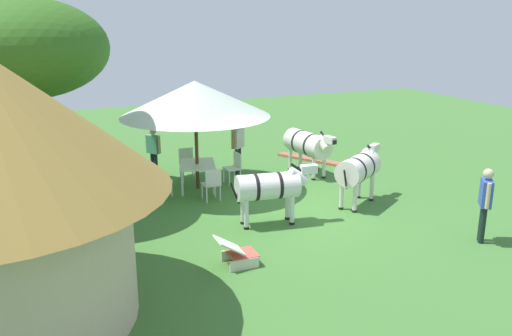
{
  "coord_description": "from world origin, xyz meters",
  "views": [
    {
      "loc": [
        -11.13,
        5.83,
        4.82
      ],
      "look_at": [
        1.02,
        0.54,
        1.0
      ],
      "focal_mm": 37.57,
      "sensor_mm": 36.0,
      "label": 1
    }
  ],
  "objects_px": {
    "guest_beside_umbrella": "(153,148)",
    "striped_lounge_chair": "(237,253)",
    "patio_dining_table": "(197,166)",
    "zebra_nearest_camera": "(359,169)",
    "patio_chair_west_end": "(212,182)",
    "guest_behind_table": "(238,142)",
    "acacia_tree_right_background": "(23,49)",
    "zebra_by_umbrella": "(270,187)",
    "patio_chair_near_lawn": "(234,166)",
    "patio_chair_near_hut": "(187,161)",
    "shade_umbrella": "(195,99)",
    "zebra_toward_hut": "(308,144)",
    "standing_watcher": "(485,198)",
    "patio_chair_east_end": "(159,178)"
  },
  "relations": [
    {
      "from": "guest_beside_umbrella",
      "to": "striped_lounge_chair",
      "type": "height_order",
      "value": "guest_beside_umbrella"
    },
    {
      "from": "guest_behind_table",
      "to": "zebra_by_umbrella",
      "type": "relative_size",
      "value": 0.78
    },
    {
      "from": "patio_dining_table",
      "to": "zebra_nearest_camera",
      "type": "bearing_deg",
      "value": -130.42
    },
    {
      "from": "guest_behind_table",
      "to": "zebra_nearest_camera",
      "type": "bearing_deg",
      "value": 78.15
    },
    {
      "from": "patio_dining_table",
      "to": "striped_lounge_chair",
      "type": "relative_size",
      "value": 1.83
    },
    {
      "from": "guest_behind_table",
      "to": "zebra_by_umbrella",
      "type": "bearing_deg",
      "value": 41.32
    },
    {
      "from": "patio_chair_near_lawn",
      "to": "striped_lounge_chair",
      "type": "xyz_separation_m",
      "value": [
        -5.08,
        1.93,
        -0.27
      ]
    },
    {
      "from": "patio_dining_table",
      "to": "patio_chair_near_lawn",
      "type": "height_order",
      "value": "patio_chair_near_lawn"
    },
    {
      "from": "shade_umbrella",
      "to": "patio_dining_table",
      "type": "relative_size",
      "value": 2.75
    },
    {
      "from": "zebra_toward_hut",
      "to": "zebra_by_umbrella",
      "type": "bearing_deg",
      "value": 42.03
    },
    {
      "from": "guest_behind_table",
      "to": "striped_lounge_chair",
      "type": "relative_size",
      "value": 2.02
    },
    {
      "from": "shade_umbrella",
      "to": "patio_chair_west_end",
      "type": "bearing_deg",
      "value": -178.3
    },
    {
      "from": "patio_chair_west_end",
      "to": "guest_beside_umbrella",
      "type": "xyz_separation_m",
      "value": [
        2.74,
        0.91,
        0.41
      ]
    },
    {
      "from": "guest_behind_table",
      "to": "zebra_toward_hut",
      "type": "distance_m",
      "value": 2.18
    },
    {
      "from": "patio_dining_table",
      "to": "patio_chair_east_end",
      "type": "height_order",
      "value": "patio_chair_east_end"
    },
    {
      "from": "patio_dining_table",
      "to": "patio_chair_near_hut",
      "type": "relative_size",
      "value": 1.68
    },
    {
      "from": "striped_lounge_chair",
      "to": "zebra_nearest_camera",
      "type": "xyz_separation_m",
      "value": [
        2.03,
        -4.21,
        0.72
      ]
    },
    {
      "from": "patio_chair_near_hut",
      "to": "patio_chair_near_lawn",
      "type": "bearing_deg",
      "value": 138.55
    },
    {
      "from": "patio_chair_near_lawn",
      "to": "guest_beside_umbrella",
      "type": "distance_m",
      "value": 2.55
    },
    {
      "from": "patio_chair_near_hut",
      "to": "guest_behind_table",
      "type": "distance_m",
      "value": 1.67
    },
    {
      "from": "guest_behind_table",
      "to": "zebra_by_umbrella",
      "type": "height_order",
      "value": "guest_behind_table"
    },
    {
      "from": "zebra_nearest_camera",
      "to": "acacia_tree_right_background",
      "type": "xyz_separation_m",
      "value": [
        2.74,
        7.64,
        3.07
      ]
    },
    {
      "from": "zebra_nearest_camera",
      "to": "patio_chair_west_end",
      "type": "bearing_deg",
      "value": -149.37
    },
    {
      "from": "patio_dining_table",
      "to": "standing_watcher",
      "type": "height_order",
      "value": "standing_watcher"
    },
    {
      "from": "acacia_tree_right_background",
      "to": "patio_chair_near_hut",
      "type": "bearing_deg",
      "value": -71.86
    },
    {
      "from": "guest_beside_umbrella",
      "to": "zebra_nearest_camera",
      "type": "bearing_deg",
      "value": -170.12
    },
    {
      "from": "patio_chair_near_lawn",
      "to": "zebra_by_umbrella",
      "type": "bearing_deg",
      "value": 167.77
    },
    {
      "from": "zebra_by_umbrella",
      "to": "shade_umbrella",
      "type": "bearing_deg",
      "value": -158.43
    },
    {
      "from": "patio_chair_east_end",
      "to": "acacia_tree_right_background",
      "type": "xyz_separation_m",
      "value": [
        0.03,
        3.03,
        3.52
      ]
    },
    {
      "from": "patio_dining_table",
      "to": "patio_chair_west_end",
      "type": "xyz_separation_m",
      "value": [
        -1.18,
        -0.04,
        -0.14
      ]
    },
    {
      "from": "patio_dining_table",
      "to": "guest_behind_table",
      "type": "relative_size",
      "value": 0.9
    },
    {
      "from": "striped_lounge_chair",
      "to": "zebra_toward_hut",
      "type": "xyz_separation_m",
      "value": [
        4.96,
        -4.33,
        0.71
      ]
    },
    {
      "from": "patio_chair_east_end",
      "to": "guest_beside_umbrella",
      "type": "distance_m",
      "value": 1.86
    },
    {
      "from": "guest_beside_umbrella",
      "to": "striped_lounge_chair",
      "type": "bearing_deg",
      "value": 147.08
    },
    {
      "from": "standing_watcher",
      "to": "patio_chair_west_end",
      "type": "bearing_deg",
      "value": 80.34
    },
    {
      "from": "patio_chair_west_end",
      "to": "guest_behind_table",
      "type": "distance_m",
      "value": 2.7
    },
    {
      "from": "patio_chair_west_end",
      "to": "zebra_nearest_camera",
      "type": "relative_size",
      "value": 0.49
    },
    {
      "from": "shade_umbrella",
      "to": "zebra_by_umbrella",
      "type": "relative_size",
      "value": 1.93
    },
    {
      "from": "zebra_nearest_camera",
      "to": "zebra_by_umbrella",
      "type": "distance_m",
      "value": 2.71
    },
    {
      "from": "guest_behind_table",
      "to": "striped_lounge_chair",
      "type": "distance_m",
      "value": 6.42
    },
    {
      "from": "guest_beside_umbrella",
      "to": "striped_lounge_chair",
      "type": "xyz_separation_m",
      "value": [
        -6.53,
        -0.13,
        -0.68
      ]
    },
    {
      "from": "patio_chair_east_end",
      "to": "shade_umbrella",
      "type": "bearing_deg",
      "value": 90.0
    },
    {
      "from": "patio_dining_table",
      "to": "standing_watcher",
      "type": "xyz_separation_m",
      "value": [
        -6.06,
        -4.57,
        0.35
      ]
    },
    {
      "from": "patio_dining_table",
      "to": "acacia_tree_right_background",
      "type": "bearing_deg",
      "value": 92.8
    },
    {
      "from": "guest_behind_table",
      "to": "zebra_by_umbrella",
      "type": "distance_m",
      "value": 4.3
    },
    {
      "from": "patio_chair_west_end",
      "to": "guest_beside_umbrella",
      "type": "height_order",
      "value": "guest_beside_umbrella"
    },
    {
      "from": "zebra_by_umbrella",
      "to": "patio_chair_near_lawn",
      "type": "bearing_deg",
      "value": -178.59
    },
    {
      "from": "zebra_toward_hut",
      "to": "acacia_tree_right_background",
      "type": "bearing_deg",
      "value": -5.59
    },
    {
      "from": "guest_behind_table",
      "to": "acacia_tree_right_background",
      "type": "xyz_separation_m",
      "value": [
        -1.15,
        5.81,
        3.04
      ]
    },
    {
      "from": "patio_dining_table",
      "to": "zebra_nearest_camera",
      "type": "height_order",
      "value": "zebra_nearest_camera"
    }
  ]
}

